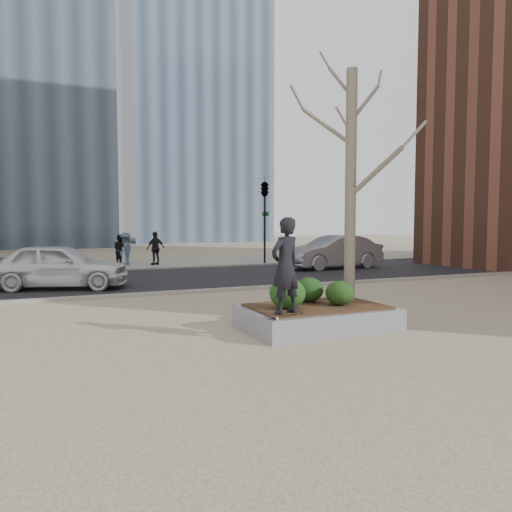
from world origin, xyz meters
name	(u,v)px	position (x,y,z in m)	size (l,w,h in m)	color
ground	(273,333)	(0.00, 0.00, 0.00)	(120.00, 120.00, 0.00)	tan
street	(160,279)	(0.00, 10.00, 0.01)	(60.00, 8.00, 0.02)	black
far_sidewalk	(130,265)	(0.00, 17.00, 0.01)	(60.00, 6.00, 0.02)	gray
planter	(317,318)	(1.00, 0.00, 0.23)	(3.00, 2.00, 0.45)	gray
planter_mulch	(317,306)	(1.00, 0.00, 0.47)	(2.70, 1.70, 0.04)	#382314
sycamore_tree	(351,149)	(2.00, 0.30, 3.79)	(2.80, 2.80, 6.60)	gray
shrub_left	(287,293)	(0.27, -0.10, 0.80)	(0.72, 0.72, 0.62)	#193812
shrub_middle	(309,290)	(1.08, 0.46, 0.76)	(0.62, 0.62, 0.53)	black
shrub_right	(340,293)	(1.44, -0.18, 0.74)	(0.60, 0.60, 0.51)	black
skateboard	(285,315)	(-0.10, -0.72, 0.49)	(0.78, 0.20, 0.07)	black
skateboarder	(285,266)	(-0.10, -0.72, 1.41)	(0.65, 0.43, 1.78)	black
police_car	(59,266)	(-3.66, 8.58, 0.77)	(1.77, 4.41, 1.50)	silver
car_silver	(334,252)	(8.40, 11.00, 0.79)	(1.64, 4.69, 1.55)	gray
car_third	(469,251)	(16.88, 10.99, 0.65)	(1.78, 4.37, 1.27)	slate
pedestrian_a	(120,249)	(-0.45, 17.10, 0.79)	(0.75, 0.58, 1.54)	black
pedestrian_b	(126,249)	(-0.23, 16.73, 0.85)	(1.06, 0.61, 1.65)	#3E5670
pedestrian_c	(156,248)	(1.17, 16.18, 0.87)	(0.99, 0.41, 1.68)	black
traffic_light_far	(265,221)	(6.50, 14.60, 2.25)	(0.60, 2.48, 4.50)	black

